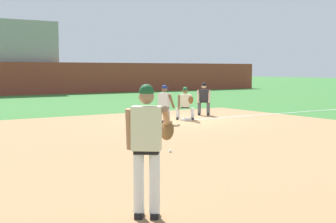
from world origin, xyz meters
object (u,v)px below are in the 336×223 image
object	(u,v)px
first_baseman	(186,102)
umpire	(204,98)
first_base_bag	(185,119)
baserunner	(164,103)
pitcher	(148,142)
baseball	(170,151)

from	to	relation	value
first_baseman	umpire	bearing A→B (deg)	31.76
first_base_bag	umpire	world-z (taller)	umpire
first_base_bag	baserunner	xyz separation A→B (m)	(-1.22, -0.37, 0.75)
first_base_bag	first_baseman	size ratio (longest dim) A/B	0.28
pitcher	first_baseman	distance (m)	12.59
pitcher	umpire	xyz separation A→B (m)	(9.43, 11.07, -0.27)
baserunner	umpire	distance (m)	3.58
baseball	umpire	xyz separation A→B (m)	(6.38, 6.99, 0.76)
first_baseman	umpire	xyz separation A→B (m)	(1.76, 1.09, 0.06)
first_baseman	umpire	distance (m)	2.08
baserunner	umpire	world-z (taller)	same
baseball	umpire	distance (m)	9.50
first_base_bag	first_baseman	xyz separation A→B (m)	(0.18, 0.22, 0.69)
first_base_bag	baserunner	size ratio (longest dim) A/B	0.26
umpire	first_base_bag	bearing A→B (deg)	-145.87
baserunner	first_baseman	bearing A→B (deg)	23.06
umpire	pitcher	bearing A→B (deg)	-130.41
umpire	baseball	bearing A→B (deg)	-132.37
pitcher	umpire	size ratio (longest dim) A/B	1.27
first_base_bag	baseball	world-z (taller)	first_base_bag
baseball	baserunner	distance (m)	6.25
pitcher	umpire	distance (m)	14.55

